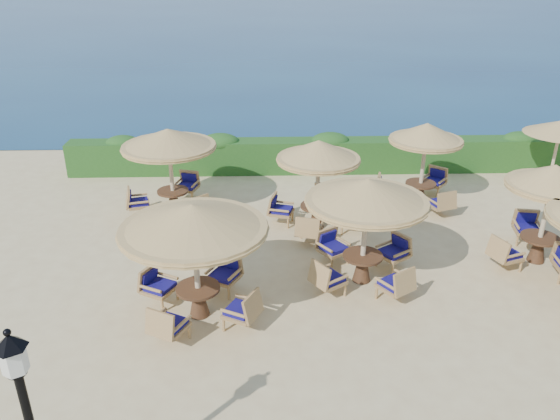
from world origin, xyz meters
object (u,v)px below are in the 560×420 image
object	(u,v)px
cafe_set_0	(194,238)
cafe_set_1	(366,212)
cafe_set_6	(549,199)
cafe_set_4	(318,173)
cafe_set_5	(425,151)
cafe_set_3	(169,153)

from	to	relation	value
cafe_set_0	cafe_set_1	world-z (taller)	same
cafe_set_1	cafe_set_6	distance (m)	4.76
cafe_set_0	cafe_set_6	world-z (taller)	same
cafe_set_1	cafe_set_6	bearing A→B (deg)	9.70
cafe_set_0	cafe_set_1	distance (m)	4.02
cafe_set_1	cafe_set_4	size ratio (longest dim) A/B	1.00
cafe_set_1	cafe_set_6	xyz separation A→B (m)	(4.69, 0.80, -0.10)
cafe_set_1	cafe_set_5	size ratio (longest dim) A/B	1.05
cafe_set_0	cafe_set_1	size ratio (longest dim) A/B	1.08
cafe_set_1	cafe_set_5	xyz separation A→B (m)	(2.64, 4.60, -0.08)
cafe_set_1	cafe_set_6	world-z (taller)	same
cafe_set_3	cafe_set_0	bearing A→B (deg)	-76.25
cafe_set_6	cafe_set_3	bearing A→B (deg)	160.83
cafe_set_6	cafe_set_0	bearing A→B (deg)	-166.04
cafe_set_0	cafe_set_5	xyz separation A→B (m)	(6.44, 5.91, -0.14)
cafe_set_3	cafe_set_5	distance (m)	7.80
cafe_set_4	cafe_set_5	bearing A→B (deg)	25.40
cafe_set_3	cafe_set_4	world-z (taller)	same
cafe_set_5	cafe_set_6	world-z (taller)	same
cafe_set_4	cafe_set_3	bearing A→B (deg)	163.71
cafe_set_1	cafe_set_3	bearing A→B (deg)	140.67
cafe_set_6	cafe_set_1	bearing A→B (deg)	-170.30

